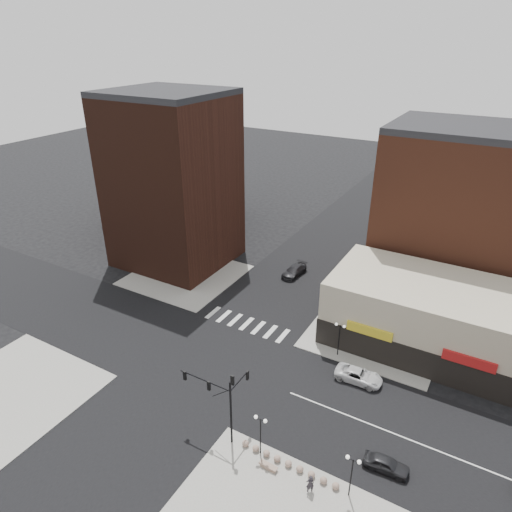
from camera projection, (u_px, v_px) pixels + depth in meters
The scene contains 20 objects.
ground at pixel (209, 361), 50.70m from camera, with size 240.00×240.00×0.00m, color black.
road_ew at pixel (209, 361), 50.69m from camera, with size 200.00×14.00×0.02m, color black.
road_ns at pixel (209, 361), 50.69m from camera, with size 14.00×200.00×0.02m, color black.
sidewalk_nw at pixel (186, 275), 68.41m from camera, with size 15.00×15.00×0.12m, color gray.
sidewalk_ne at pixel (376, 332), 55.47m from camera, with size 15.00×15.00×0.12m, color gray.
sidewalk_sw at pixel (8, 395), 45.87m from camera, with size 15.00×15.00×0.12m, color gray.
building_nw at pixel (173, 184), 68.01m from camera, with size 16.00×15.00×25.00m, color #341910.
building_nw_low at pixel (174, 185), 88.74m from camera, with size 20.00×18.00×12.00m, color #341910.
building_ne_midrise at pixel (452, 216), 60.27m from camera, with size 18.00×15.00×22.00m, color brown.
building_ne_row at pixel (437, 323), 51.52m from camera, with size 24.20×12.20×8.00m.
traffic_signal at pixel (223, 394), 39.18m from camera, with size 5.59×3.09×7.77m.
street_lamp_se_a at pixel (260, 426), 38.11m from camera, with size 1.22×0.32×4.16m.
street_lamp_se_b at pixel (352, 467), 34.54m from camera, with size 1.22×0.32×4.16m.
street_lamp_ne at pixel (340, 332), 50.10m from camera, with size 1.22×0.32×4.16m.
bollard_row at pixel (288, 464), 38.18m from camera, with size 9.00×0.60×0.60m.
white_suv at pixel (359, 376), 47.55m from camera, with size 2.26×4.91×1.36m, color silver.
dark_sedan_east at pixel (386, 464), 37.87m from camera, with size 1.53×3.81×1.30m, color black.
dark_sedan_north at pixel (294, 271), 68.19m from camera, with size 2.05×5.05×1.46m, color black.
pedestrian at pixel (310, 484), 35.84m from camera, with size 0.64×0.42×1.77m, color #28252A.
stone_bench at pixel (268, 466), 38.06m from camera, with size 1.66×0.57×0.38m.
Camera 1 is at (24.53, -32.32, 32.98)m, focal length 32.00 mm.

